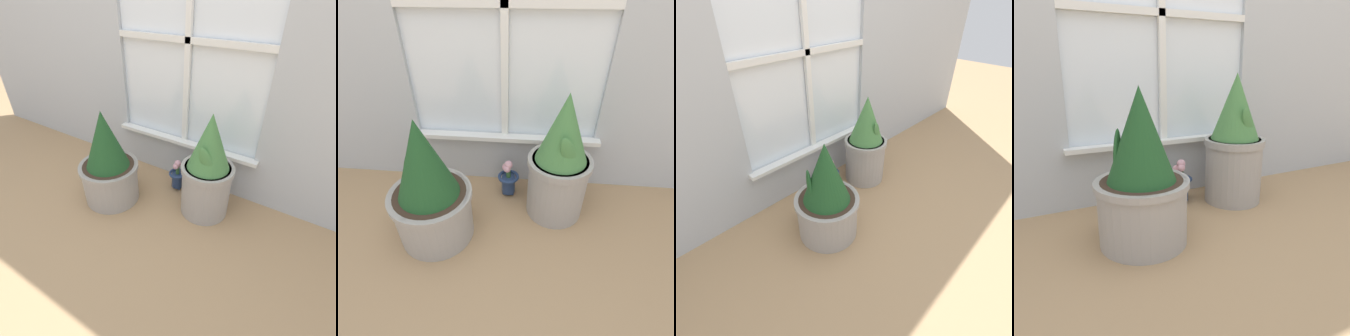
# 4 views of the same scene
# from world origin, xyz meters

# --- Properties ---
(ground_plane) EXTENTS (10.00, 10.00, 0.00)m
(ground_plane) POSITION_xyz_m (0.00, 0.00, 0.00)
(ground_plane) COLOR tan
(potted_plant_left) EXTENTS (0.38, 0.38, 0.64)m
(potted_plant_left) POSITION_xyz_m (-0.30, 0.21, 0.28)
(potted_plant_left) COLOR #9E9993
(potted_plant_left) RESTS_ON ground_plane
(potted_plant_right) EXTENTS (0.32, 0.32, 0.68)m
(potted_plant_right) POSITION_xyz_m (0.30, 0.42, 0.31)
(potted_plant_right) COLOR #9E9993
(potted_plant_right) RESTS_ON ground_plane
(flower_vase) EXTENTS (0.12, 0.12, 0.24)m
(flower_vase) POSITION_xyz_m (0.03, 0.53, 0.11)
(flower_vase) COLOR navy
(flower_vase) RESTS_ON ground_plane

